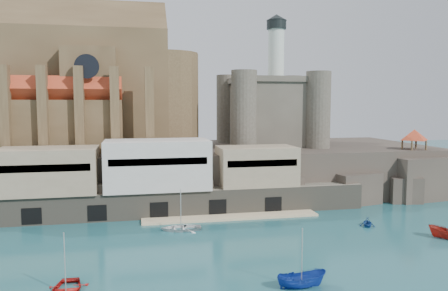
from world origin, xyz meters
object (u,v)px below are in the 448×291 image
church (83,90)px  pavilion (414,136)px  castle_keep (270,108)px  boat_2 (301,287)px

church → pavilion: size_ratio=7.34×
castle_keep → pavilion: (25.92, -15.08, -5.59)m
castle_keep → pavilion: bearing=-30.2°
pavilion → boat_2: 55.10m
church → castle_keep: 40.39m
church → pavilion: bearing=-13.5°
boat_2 → castle_keep: bearing=-14.4°
church → boat_2: size_ratio=8.62×
church → boat_2: 63.45m
church → pavilion: (66.13, -15.85, -9.40)m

